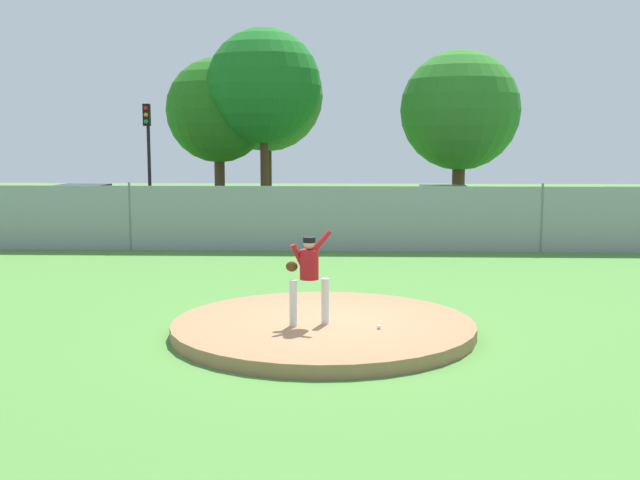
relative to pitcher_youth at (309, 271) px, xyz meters
The scene contains 14 objects.
ground_plane 6.38m from the pitcher_youth, 87.79° to the left, with size 80.00×80.00×0.00m, color #4C8438.
asphalt_strip 14.82m from the pitcher_youth, 89.06° to the left, with size 44.00×7.00×0.01m, color #2B2B2D.
pitchers_mound 1.11m from the pitcher_youth, 48.51° to the left, with size 5.28×5.28×0.22m, color #99704C.
pitcher_youth is the anchor object (origin of this frame).
baseball 1.51m from the pitcher_youth, 11.35° to the right, with size 0.07×0.07×0.07m, color white.
chainlink_fence 10.28m from the pitcher_youth, 88.65° to the left, with size 31.15×0.07×2.07m.
parked_car_red 15.46m from the pitcher_youth, 74.54° to the left, with size 2.10×4.73×1.69m.
parked_car_burgundy 17.07m from the pitcher_youth, 122.25° to the left, with size 2.19×4.72×1.73m.
parked_car_navy 18.37m from the pitcher_youth, 53.45° to the left, with size 1.96×4.36×1.64m.
traffic_light_near 20.51m from the pitcher_youth, 111.90° to the left, with size 0.28×0.46×4.81m.
tree_bushy_near 23.31m from the pitcher_youth, 103.15° to the left, with size 4.75×4.75×7.06m.
tree_tall_centre 25.46m from the pitcher_youth, 97.47° to the left, with size 5.39×5.39×8.17m.
tree_broad_left 22.13m from the pitcher_youth, 98.11° to the left, with size 5.03×5.03×8.22m.
tree_broad_right 23.58m from the pitcher_youth, 75.82° to the left, with size 5.40×5.40×7.37m.
Camera 1 is at (0.42, -13.11, 3.37)m, focal length 43.23 mm.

